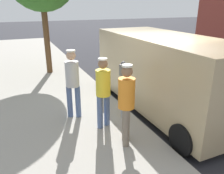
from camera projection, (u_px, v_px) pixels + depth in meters
The scene contains 7 objects.
ground_plane at pixel (157, 109), 6.89m from camera, with size 80.00×80.00×0.00m, color #2D2D33.
sidewalk_slab at pixel (37, 130), 5.56m from camera, with size 5.00×32.00×0.15m, color #9E998E.
parking_meter_near at pixel (123, 80), 5.68m from camera, with size 0.14×0.18×1.52m.
pedestrian_in_orange at pixel (126, 100), 4.60m from camera, with size 0.34×0.34×1.74m.
pedestrian_in_yellow at pixel (103, 89), 5.28m from camera, with size 0.35×0.34×1.70m.
pedestrian_in_gray at pixel (72, 80), 5.74m from camera, with size 0.34×0.34×1.78m.
parked_van at pixel (164, 71), 6.57m from camera, with size 2.16×5.22×2.15m.
Camera 1 is at (3.74, 5.19, 2.97)m, focal length 36.55 mm.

